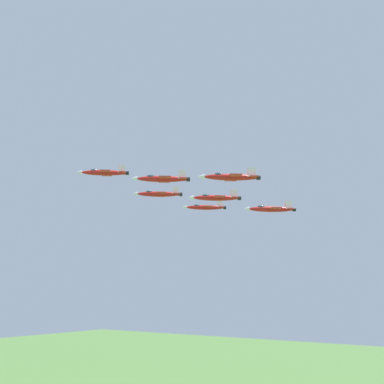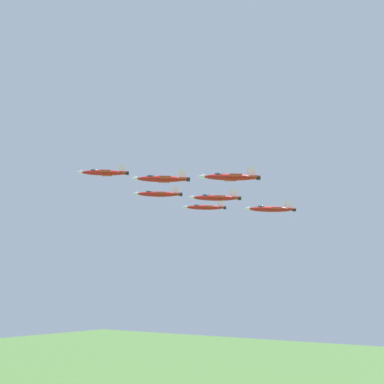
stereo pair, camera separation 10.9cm
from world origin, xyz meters
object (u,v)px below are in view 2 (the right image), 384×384
at_px(jet_right_wingman, 159,194).
at_px(jet_slot_rear, 216,198).
at_px(jet_lead, 104,172).
at_px(jet_right_outer, 205,207).
at_px(jet_trailing, 271,209).
at_px(jet_left_outer, 230,177).
at_px(jet_left_wingman, 162,179).

height_order(jet_right_wingman, jet_slot_rear, jet_right_wingman).
xyz_separation_m(jet_lead, jet_right_outer, (6.81, 45.36, -6.44)).
height_order(jet_right_outer, jet_trailing, jet_right_outer).
distance_m(jet_lead, jet_slot_rear, 35.73).
distance_m(jet_right_wingman, jet_slot_rear, 23.17).
height_order(jet_right_wingman, jet_trailing, jet_right_wingman).
height_order(jet_right_wingman, jet_right_outer, jet_right_wingman).
xyz_separation_m(jet_right_outer, jet_trailing, (32.70, -10.90, -4.34)).
relative_size(jet_right_wingman, jet_right_outer, 1.05).
bearing_deg(jet_right_outer, jet_trailing, 121.13).
xyz_separation_m(jet_right_wingman, jet_left_outer, (42.46, -22.10, -2.31)).
xyz_separation_m(jet_left_wingman, jet_slot_rear, (3.41, 22.68, -2.98)).
distance_m(jet_right_outer, jet_trailing, 34.74).
bearing_deg(jet_right_wingman, jet_right_outer, -138.75).
height_order(jet_lead, jet_left_wingman, jet_lead).
relative_size(jet_lead, jet_slot_rear, 0.96).
bearing_deg(jet_right_wingman, jet_lead, 41.25).
relative_size(jet_right_wingman, jet_left_outer, 1.02).
bearing_deg(jet_slot_rear, jet_trailing, -179.14).
xyz_separation_m(jet_left_outer, jet_slot_rear, (-19.53, 22.39, -1.00)).
bearing_deg(jet_lead, jet_right_wingman, -139.12).
relative_size(jet_lead, jet_right_outer, 1.00).
bearing_deg(jet_right_wingman, jet_slot_rear, 140.52).
bearing_deg(jet_right_outer, jet_slot_rear, 90.66).
height_order(jet_left_wingman, jet_right_wingman, jet_right_wingman).
xyz_separation_m(jet_lead, jet_slot_rear, (26.34, 22.97, -7.42)).
bearing_deg(jet_right_wingman, jet_left_wingman, 90.89).
xyz_separation_m(jet_left_wingman, jet_left_outer, (22.94, 0.29, -1.98)).
distance_m(jet_lead, jet_left_outer, 46.32).
xyz_separation_m(jet_right_wingman, jet_trailing, (36.11, 11.78, -6.67)).
bearing_deg(jet_left_outer, jet_lead, -40.20).
height_order(jet_right_outer, jet_slot_rear, jet_right_outer).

